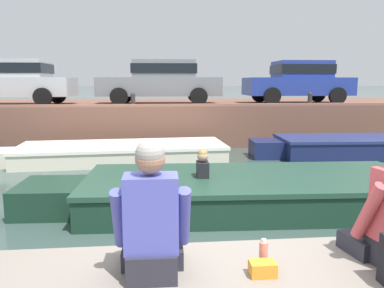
# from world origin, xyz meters

# --- Properties ---
(ground_plane) EXTENTS (400.00, 400.00, 0.00)m
(ground_plane) POSITION_xyz_m (0.00, 4.58, 0.00)
(ground_plane) COLOR #384C47
(far_quay_wall) EXTENTS (60.00, 6.00, 1.39)m
(far_quay_wall) POSITION_xyz_m (0.00, 12.16, 0.70)
(far_quay_wall) COLOR brown
(far_quay_wall) RESTS_ON ground
(far_wall_coping) EXTENTS (60.00, 0.24, 0.08)m
(far_wall_coping) POSITION_xyz_m (0.00, 9.28, 1.43)
(far_wall_coping) COLOR #925F4C
(far_wall_coping) RESTS_ON far_quay_wall
(boat_moored_central_cream) EXTENTS (6.77, 2.32, 0.48)m
(boat_moored_central_cream) POSITION_xyz_m (-1.63, 7.39, 0.24)
(boat_moored_central_cream) COLOR silver
(boat_moored_central_cream) RESTS_ON ground
(boat_moored_east_navy) EXTENTS (5.41, 1.97, 0.58)m
(boat_moored_east_navy) POSITION_xyz_m (5.20, 7.45, 0.29)
(boat_moored_east_navy) COLOR navy
(boat_moored_east_navy) RESTS_ON ground
(motorboat_passing) EXTENTS (7.02, 2.42, 1.05)m
(motorboat_passing) POSITION_xyz_m (0.91, 3.27, 0.28)
(motorboat_passing) COLOR #193828
(motorboat_passing) RESTS_ON ground
(car_leftmost_silver) EXTENTS (4.15, 2.00, 1.54)m
(car_leftmost_silver) POSITION_xyz_m (-5.31, 10.67, 2.24)
(car_leftmost_silver) COLOR #B7BABC
(car_leftmost_silver) RESTS_ON far_quay_wall
(car_left_inner_grey) EXTENTS (4.38, 2.13, 1.54)m
(car_left_inner_grey) POSITION_xyz_m (-0.22, 10.67, 2.24)
(car_left_inner_grey) COLOR slate
(car_left_inner_grey) RESTS_ON far_quay_wall
(car_centre_blue) EXTENTS (3.83, 1.92, 1.54)m
(car_centre_blue) POSITION_xyz_m (4.85, 10.68, 2.23)
(car_centre_blue) COLOR #233893
(car_centre_blue) RESTS_ON far_quay_wall
(mooring_bollard_mid) EXTENTS (0.15, 0.15, 0.44)m
(mooring_bollard_mid) POSITION_xyz_m (-1.17, 9.41, 1.63)
(mooring_bollard_mid) COLOR #2D2B28
(mooring_bollard_mid) RESTS_ON far_quay_wall
(mooring_bollard_east) EXTENTS (0.15, 0.15, 0.44)m
(mooring_bollard_east) POSITION_xyz_m (4.78, 9.41, 1.63)
(mooring_bollard_east) COLOR #2D2B28
(mooring_bollard_east) RESTS_ON far_quay_wall
(person_seated_left) EXTENTS (0.53, 0.53, 0.96)m
(person_seated_left) POSITION_xyz_m (-0.48, -0.48, 1.22)
(person_seated_left) COLOR #282833
(person_seated_left) RESTS_ON near_quay
(bottle_drink) EXTENTS (0.06, 0.06, 0.20)m
(bottle_drink) POSITION_xyz_m (0.33, -0.44, 0.94)
(bottle_drink) COLOR #E07F6B
(bottle_drink) RESTS_ON near_quay
(snack_bag) EXTENTS (0.18, 0.12, 0.10)m
(snack_bag) POSITION_xyz_m (0.28, -0.58, 0.90)
(snack_bag) COLOR orange
(snack_bag) RESTS_ON near_quay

